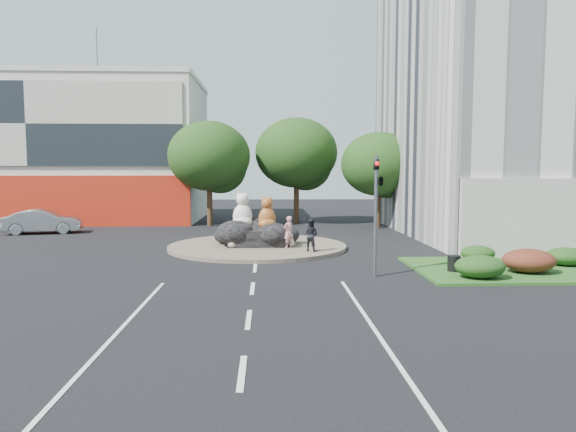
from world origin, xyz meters
The scene contains 22 objects.
ground centered at (0.00, 0.00, 0.00)m, with size 120.00×120.00×0.00m, color black.
roundabout_island centered at (0.00, 10.00, 0.10)m, with size 10.00×10.00×0.20m, color brown.
rock_plinth centered at (0.00, 10.00, 0.65)m, with size 3.20×2.60×0.90m, color black, non-canonical shape.
shophouse_block centered at (-18.00, 27.91, 6.18)m, with size 25.20×12.30×17.40m.
grass_verge centered at (12.00, 3.00, 0.06)m, with size 10.00×6.00×0.12m, color #1E4316.
tree_left centered at (-3.93, 22.06, 5.25)m, with size 6.46×6.46×8.27m.
tree_mid centered at (3.07, 24.06, 5.56)m, with size 6.84×6.84×8.76m.
tree_right centered at (9.07, 20.06, 4.63)m, with size 5.70×5.70×7.30m.
hedge_near_green centered at (9.00, 1.00, 0.57)m, with size 2.00×1.60×0.90m, color #123B12.
hedge_red centered at (11.50, 2.00, 0.61)m, with size 2.20×1.76×0.99m, color #471613.
hedge_mid_green centered at (14.00, 3.50, 0.53)m, with size 1.80×1.44×0.81m, color #123B12.
hedge_back_green centered at (10.50, 4.80, 0.48)m, with size 1.60×1.28×0.72m, color #123B12.
traffic_light centered at (5.10, 2.00, 3.62)m, with size 0.44×1.24×5.00m.
street_lamp centered at (12.82, 8.00, 4.55)m, with size 2.34×0.22×8.06m.
cat_white centered at (-0.83, 10.17, 2.16)m, with size 1.27×1.10×2.12m, color silver, non-canonical shape.
cat_tabby centered at (0.55, 9.73, 2.03)m, with size 1.12×0.97×1.87m, color #B15A24, non-canonical shape.
kitten_calico centered at (-1.36, 8.90, 0.68)m, with size 0.57×0.49×0.95m, color beige, non-canonical shape.
kitten_white centered at (1.85, 9.29, 0.58)m, with size 0.46×0.39×0.76m, color silver, non-canonical shape.
pedestrian_pink centered at (1.70, 8.67, 1.06)m, with size 0.63×0.41×1.73m, color #CD848D.
pedestrian_dark centered at (2.81, 7.54, 1.05)m, with size 0.83×0.65×1.71m, color black.
parked_car centered at (-15.11, 17.46, 0.84)m, with size 1.77×5.08×1.68m, color #9A9CA1.
litter_bin centered at (8.47, 2.39, 0.45)m, with size 0.54×0.54×0.67m, color black.
Camera 1 is at (0.56, -18.77, 4.36)m, focal length 32.00 mm.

